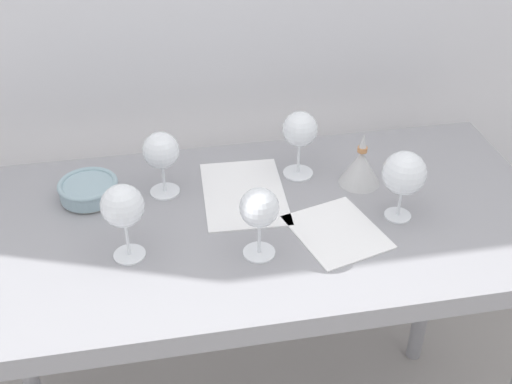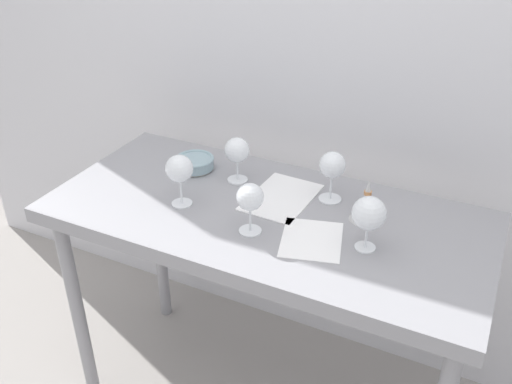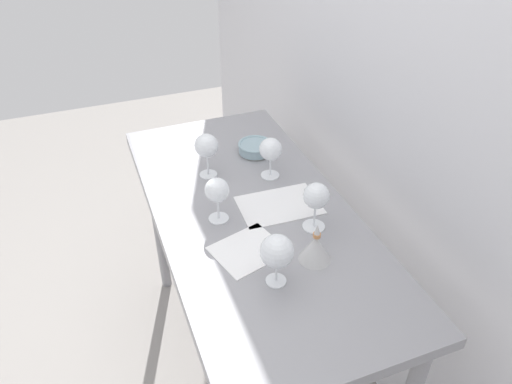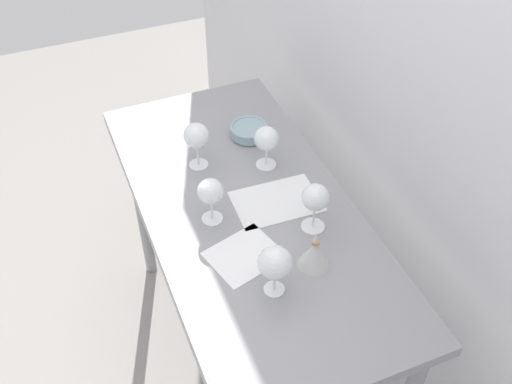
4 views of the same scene
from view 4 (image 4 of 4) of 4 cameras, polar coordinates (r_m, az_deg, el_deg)
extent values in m
plane|color=gray|center=(2.68, -0.47, -15.28)|extent=(6.00, 6.00, 0.00)
cube|color=silver|center=(1.93, 13.23, 11.12)|extent=(3.80, 0.04, 2.60)
cube|color=gray|center=(1.99, -0.61, -1.79)|extent=(1.40, 0.64, 0.04)
cube|color=gray|center=(1.94, -9.63, -4.44)|extent=(1.40, 0.01, 0.05)
cylinder|color=gray|center=(2.71, -10.73, -1.19)|extent=(0.05, 0.05, 0.86)
cylinder|color=gray|center=(2.80, -0.46, 1.59)|extent=(0.05, 0.05, 0.86)
cylinder|color=white|center=(1.75, 1.70, -9.06)|extent=(0.06, 0.06, 0.00)
cylinder|color=white|center=(1.72, 1.73, -8.29)|extent=(0.01, 0.01, 0.07)
sphere|color=white|center=(1.66, 1.78, -6.62)|extent=(0.10, 0.10, 0.10)
cylinder|color=maroon|center=(1.67, 1.77, -7.00)|extent=(0.07, 0.07, 0.03)
cylinder|color=white|center=(1.94, -4.10, -2.48)|extent=(0.07, 0.07, 0.00)
cylinder|color=white|center=(1.91, -4.16, -1.58)|extent=(0.01, 0.01, 0.08)
sphere|color=white|center=(1.86, -4.27, 0.07)|extent=(0.08, 0.08, 0.08)
cylinder|color=#5B1216|center=(1.87, -4.25, -0.25)|extent=(0.06, 0.06, 0.02)
cylinder|color=white|center=(1.92, 5.33, -3.21)|extent=(0.07, 0.07, 0.00)
cylinder|color=white|center=(1.89, 5.42, -2.25)|extent=(0.01, 0.01, 0.09)
sphere|color=white|center=(1.83, 5.58, -0.49)|extent=(0.08, 0.08, 0.08)
cylinder|color=#5B151A|center=(1.84, 5.55, -0.83)|extent=(0.06, 0.06, 0.02)
cylinder|color=white|center=(2.14, -5.38, 2.57)|extent=(0.07, 0.07, 0.00)
cylinder|color=white|center=(2.11, -5.45, 3.52)|extent=(0.01, 0.01, 0.09)
sphere|color=white|center=(2.06, -5.60, 5.26)|extent=(0.09, 0.09, 0.09)
cylinder|color=maroon|center=(2.07, -5.57, 4.93)|extent=(0.06, 0.06, 0.02)
cylinder|color=white|center=(2.13, 0.94, 2.59)|extent=(0.07, 0.07, 0.00)
cylinder|color=white|center=(2.10, 0.95, 3.42)|extent=(0.01, 0.01, 0.08)
sphere|color=white|center=(2.06, 0.97, 5.02)|extent=(0.09, 0.09, 0.09)
cylinder|color=maroon|center=(2.07, 0.97, 4.70)|extent=(0.06, 0.06, 0.02)
cube|color=white|center=(1.99, 1.92, -0.88)|extent=(0.20, 0.29, 0.00)
cube|color=white|center=(1.83, -1.09, -5.91)|extent=(0.22, 0.24, 0.00)
cylinder|color=beige|center=(2.26, -0.65, 5.31)|extent=(0.12, 0.12, 0.01)
cylinder|color=#8CA8B2|center=(2.25, -0.66, 5.73)|extent=(0.13, 0.13, 0.04)
torus|color=#8CA8B2|center=(2.24, -0.66, 6.09)|extent=(0.14, 0.14, 0.01)
cone|color=#BABABA|center=(1.79, 5.50, -5.76)|extent=(0.10, 0.10, 0.09)
cylinder|color=#C17F4C|center=(1.75, 5.61, -4.68)|extent=(0.02, 0.02, 0.01)
cone|color=#BABABA|center=(1.73, 5.66, -4.15)|extent=(0.02, 0.02, 0.04)
camera|label=1|loc=(1.70, -43.90, 14.36)|focal=44.92mm
camera|label=2|loc=(1.18, -63.66, -4.94)|focal=39.45mm
camera|label=3|loc=(0.36, 3.09, -32.91)|focal=34.22mm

